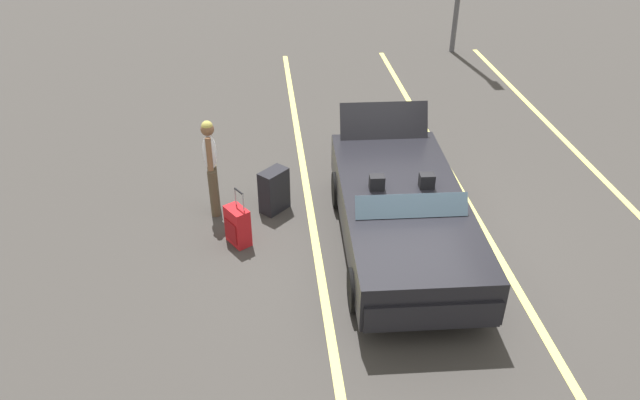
{
  "coord_description": "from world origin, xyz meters",
  "views": [
    {
      "loc": [
        7.24,
        -1.97,
        5.54
      ],
      "look_at": [
        -0.3,
        -1.19,
        0.75
      ],
      "focal_mm": 33.86,
      "sensor_mm": 36.0,
      "label": 1
    }
  ],
  "objects_px": {
    "suitcase_large_black": "(274,191)",
    "traveler_person": "(211,163)",
    "convertible_car": "(405,223)",
    "suitcase_medium_bright": "(238,226)"
  },
  "relations": [
    {
      "from": "suitcase_large_black",
      "to": "suitcase_medium_bright",
      "type": "bearing_deg",
      "value": 101.65
    },
    {
      "from": "suitcase_large_black",
      "to": "traveler_person",
      "type": "xyz_separation_m",
      "value": [
        -0.03,
        -0.97,
        0.56
      ]
    },
    {
      "from": "convertible_car",
      "to": "suitcase_medium_bright",
      "type": "relative_size",
      "value": 4.62
    },
    {
      "from": "traveler_person",
      "to": "suitcase_medium_bright",
      "type": "bearing_deg",
      "value": -69.5
    },
    {
      "from": "suitcase_medium_bright",
      "to": "traveler_person",
      "type": "distance_m",
      "value": 1.17
    },
    {
      "from": "convertible_car",
      "to": "suitcase_large_black",
      "type": "distance_m",
      "value": 2.37
    },
    {
      "from": "suitcase_medium_bright",
      "to": "traveler_person",
      "type": "bearing_deg",
      "value": -99.75
    },
    {
      "from": "suitcase_large_black",
      "to": "traveler_person",
      "type": "bearing_deg",
      "value": 43.37
    },
    {
      "from": "suitcase_medium_bright",
      "to": "traveler_person",
      "type": "relative_size",
      "value": 0.55
    },
    {
      "from": "convertible_car",
      "to": "traveler_person",
      "type": "height_order",
      "value": "traveler_person"
    }
  ]
}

